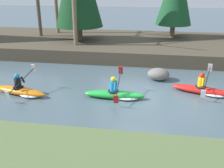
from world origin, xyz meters
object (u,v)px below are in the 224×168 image
kayaker_middle (117,94)px  boulder_midstream (158,74)px  kayaker_lead (204,90)px  kayaker_trailing (22,91)px

kayaker_middle → boulder_midstream: (1.83, 2.64, 0.12)m
kayaker_lead → boulder_midstream: size_ratio=2.43×
kayaker_middle → kayaker_lead: bearing=14.3°
kayaker_trailing → kayaker_middle: bearing=16.2°
kayaker_middle → kayaker_trailing: bearing=-177.5°
kayaker_lead → kayaker_middle: 4.04m
kayaker_lead → kayaker_trailing: bearing=-154.1°
kayaker_lead → kayaker_trailing: size_ratio=0.99×
kayaker_middle → kayaker_trailing: (-4.35, -0.30, 0.00)m
kayaker_middle → boulder_midstream: 3.22m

